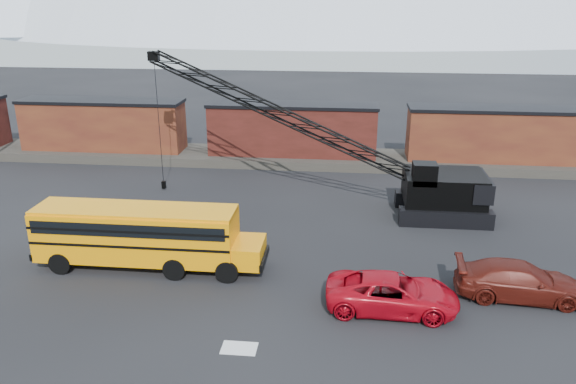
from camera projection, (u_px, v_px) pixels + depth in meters
name	position (u px, v px, depth m)	size (l,w,h in m)	color
ground	(245.00, 296.00, 25.81)	(160.00, 160.00, 0.00)	black
gravel_berm	(292.00, 158.00, 46.32)	(120.00, 5.00, 0.70)	#413D35
boxcar_west_near	(103.00, 125.00, 47.12)	(13.70, 3.10, 4.17)	#481A14
boxcar_mid	(292.00, 129.00, 45.51)	(13.70, 3.10, 4.17)	#4E1B16
boxcar_east_near	(495.00, 134.00, 43.90)	(13.70, 3.10, 4.17)	#481A14
snow_patch	(239.00, 348.00, 22.01)	(1.40, 0.90, 0.02)	silver
school_bus	(143.00, 234.00, 28.02)	(11.65, 2.65, 3.19)	orange
red_pickup	(392.00, 293.00, 24.49)	(2.66, 5.78, 1.61)	#B50817
maroon_suv	(520.00, 281.00, 25.47)	(2.34, 5.75, 1.67)	#4F150E
crawler_crane	(292.00, 120.00, 35.70)	(22.11, 5.66, 9.79)	black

